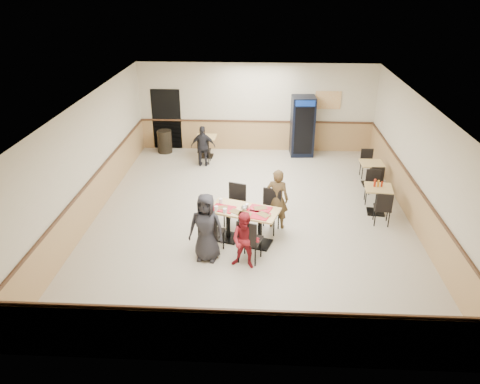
# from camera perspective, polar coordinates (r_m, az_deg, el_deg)

# --- Properties ---
(ground) EXTENTS (10.00, 10.00, 0.00)m
(ground) POSITION_cam_1_polar(r_m,az_deg,el_deg) (12.02, 1.40, -2.96)
(ground) COLOR beige
(ground) RESTS_ON ground
(room_shell) EXTENTS (10.00, 10.00, 10.00)m
(room_shell) POSITION_cam_1_polar(r_m,az_deg,el_deg) (14.18, 8.93, 3.84)
(room_shell) COLOR silver
(room_shell) RESTS_ON ground
(main_table) EXTENTS (1.72, 1.22, 0.83)m
(main_table) POSITION_cam_1_polar(r_m,az_deg,el_deg) (10.67, 0.47, -3.48)
(main_table) COLOR black
(main_table) RESTS_ON ground
(main_chairs) EXTENTS (1.87, 2.16, 1.06)m
(main_chairs) POSITION_cam_1_polar(r_m,az_deg,el_deg) (10.70, 0.19, -3.55)
(main_chairs) COLOR black
(main_chairs) RESTS_ON ground
(diner_woman_left) EXTENTS (0.81, 0.59, 1.54)m
(diner_woman_left) POSITION_cam_1_polar(r_m,az_deg,el_deg) (9.97, -4.13, -4.33)
(diner_woman_left) COLOR black
(diner_woman_left) RESTS_ON ground
(diner_woman_right) EXTENTS (0.72, 0.63, 1.27)m
(diner_woman_right) POSITION_cam_1_polar(r_m,az_deg,el_deg) (9.74, 0.68, -5.95)
(diner_woman_right) COLOR maroon
(diner_woman_right) RESTS_ON ground
(diner_man_opposite) EXTENTS (0.62, 0.47, 1.51)m
(diner_man_opposite) POSITION_cam_1_polar(r_m,az_deg,el_deg) (11.24, 4.56, -0.84)
(diner_man_opposite) COLOR #4F3B22
(diner_man_opposite) RESTS_ON ground
(lone_diner) EXTENTS (0.77, 0.32, 1.32)m
(lone_diner) POSITION_cam_1_polar(r_m,az_deg,el_deg) (14.98, -4.51, 5.59)
(lone_diner) COLOR black
(lone_diner) RESTS_ON ground
(tabletop_clutter) EXTENTS (1.41, 0.87, 0.12)m
(tabletop_clutter) POSITION_cam_1_polar(r_m,az_deg,el_deg) (10.46, 0.37, -2.21)
(tabletop_clutter) COLOR red
(tabletop_clutter) RESTS_ON main_table
(side_table_near) EXTENTS (0.75, 0.75, 0.72)m
(side_table_near) POSITION_cam_1_polar(r_m,az_deg,el_deg) (12.49, 16.42, -0.46)
(side_table_near) COLOR black
(side_table_near) RESTS_ON ground
(side_table_near_chair_south) EXTENTS (0.47, 0.47, 0.92)m
(side_table_near_chair_south) POSITION_cam_1_polar(r_m,az_deg,el_deg) (11.99, 16.98, -1.76)
(side_table_near_chair_south) COLOR black
(side_table_near_chair_south) RESTS_ON ground
(side_table_near_chair_north) EXTENTS (0.47, 0.47, 0.92)m
(side_table_near_chair_north) POSITION_cam_1_polar(r_m,az_deg,el_deg) (13.01, 15.88, 0.56)
(side_table_near_chair_north) COLOR black
(side_table_near_chair_north) RESTS_ON ground
(side_table_far) EXTENTS (0.66, 0.66, 0.69)m
(side_table_far) POSITION_cam_1_polar(r_m,az_deg,el_deg) (14.13, 15.69, 2.58)
(side_table_far) COLOR black
(side_table_far) RESTS_ON ground
(side_table_far_chair_south) EXTENTS (0.41, 0.41, 0.88)m
(side_table_far_chair_south) POSITION_cam_1_polar(r_m,az_deg,el_deg) (13.64, 16.13, 1.60)
(side_table_far_chair_south) COLOR black
(side_table_far_chair_south) RESTS_ON ground
(side_table_far_chair_north) EXTENTS (0.41, 0.41, 0.88)m
(side_table_far_chair_north) POSITION_cam_1_polar(r_m,az_deg,el_deg) (14.63, 15.25, 3.34)
(side_table_far_chair_north) COLOR black
(side_table_far_chair_north) RESTS_ON ground
(condiment_caddy) EXTENTS (0.23, 0.06, 0.20)m
(condiment_caddy) POSITION_cam_1_polar(r_m,az_deg,el_deg) (12.39, 16.42, 1.02)
(condiment_caddy) COLOR #A01F0B
(condiment_caddy) RESTS_ON side_table_near
(back_table) EXTENTS (0.68, 0.68, 0.71)m
(back_table) POSITION_cam_1_polar(r_m,az_deg,el_deg) (15.80, -4.13, 5.94)
(back_table) COLOR black
(back_table) RESTS_ON ground
(back_table_chair_lone) EXTENTS (0.43, 0.43, 0.90)m
(back_table_chair_lone) POSITION_cam_1_polar(r_m,az_deg,el_deg) (15.27, -4.38, 5.15)
(back_table_chair_lone) COLOR black
(back_table_chair_lone) RESTS_ON ground
(pepsi_cooler) EXTENTS (0.80, 0.80, 2.00)m
(pepsi_cooler) POSITION_cam_1_polar(r_m,az_deg,el_deg) (15.94, 7.62, 7.96)
(pepsi_cooler) COLOR black
(pepsi_cooler) RESTS_ON ground
(trash_bin) EXTENTS (0.49, 0.49, 0.78)m
(trash_bin) POSITION_cam_1_polar(r_m,az_deg,el_deg) (16.39, -9.18, 6.10)
(trash_bin) COLOR black
(trash_bin) RESTS_ON ground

